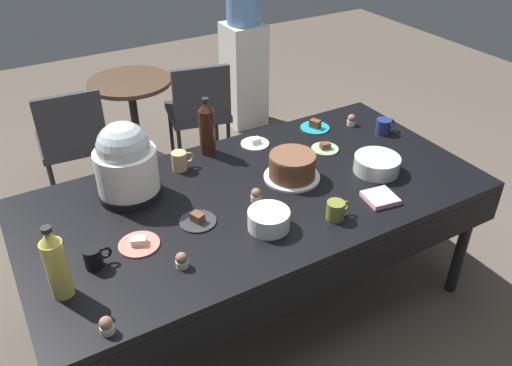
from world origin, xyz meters
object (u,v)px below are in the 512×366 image
dessert_plate_charcoal (198,220)px  soda_bottle_ginger_ale (56,264)px  coffee_mug_black (94,257)px  frosted_layer_cake (292,167)px  soda_bottle_cola (207,128)px  coffee_mug_tan (180,161)px  dessert_plate_coral (139,243)px  slow_cooker (126,163)px  maroon_chair_right (199,108)px  cupcake_lemon (182,260)px  cupcake_vanilla (106,325)px  coffee_mug_navy (384,126)px  ceramic_snack_bowl (269,219)px  round_cafe_table (133,108)px  dessert_plate_teal (315,126)px  dessert_plate_white (255,143)px  maroon_chair_left (72,138)px  dessert_plate_sage (325,148)px  water_cooler (244,60)px  cupcake_berry (352,120)px  glass_salad_bowl (377,164)px  potluck_table (256,202)px  cupcake_cocoa (256,195)px  coffee_mug_olive (336,210)px

dessert_plate_charcoal → soda_bottle_ginger_ale: 0.64m
coffee_mug_black → frosted_layer_cake: bearing=8.2°
soda_bottle_cola → coffee_mug_tan: soda_bottle_cola is taller
dessert_plate_coral → slow_cooker: bearing=76.4°
dessert_plate_coral → maroon_chair_right: bearing=58.1°
cupcake_lemon → cupcake_vanilla: bearing=-153.6°
coffee_mug_tan → coffee_mug_navy: size_ratio=0.97×
ceramic_snack_bowl → soda_bottle_ginger_ale: (-0.86, 0.04, 0.10)m
round_cafe_table → dessert_plate_teal: bearing=-63.0°
dessert_plate_white → maroon_chair_right: bearing=82.0°
ceramic_snack_bowl → maroon_chair_left: 1.86m
ceramic_snack_bowl → dessert_plate_sage: bearing=34.7°
round_cafe_table → water_cooler: size_ratio=0.58×
dessert_plate_teal → maroon_chair_right: bearing=102.4°
cupcake_berry → coffee_mug_black: coffee_mug_black is taller
cupcake_berry → soda_bottle_ginger_ale: (-1.80, -0.55, 0.11)m
coffee_mug_navy → coffee_mug_black: bearing=-170.7°
cupcake_vanilla → soda_bottle_ginger_ale: 0.30m
glass_salad_bowl → cupcake_lemon: glass_salad_bowl is taller
potluck_table → coffee_mug_black: 0.83m
slow_cooker → coffee_mug_black: size_ratio=3.37×
dessert_plate_charcoal → dessert_plate_coral: dessert_plate_charcoal is taller
cupcake_berry → cupcake_lemon: same height
cupcake_cocoa → coffee_mug_olive: coffee_mug_olive is taller
dessert_plate_sage → slow_cooker: bearing=174.0°
coffee_mug_navy → cupcake_vanilla: bearing=-160.6°
dessert_plate_sage → round_cafe_table: dessert_plate_sage is taller
cupcake_cocoa → coffee_mug_navy: coffee_mug_navy is taller
dessert_plate_teal → dessert_plate_charcoal: dessert_plate_teal is taller
dessert_plate_coral → coffee_mug_tan: (0.39, 0.47, 0.04)m
dessert_plate_coral → frosted_layer_cake: bearing=7.8°
glass_salad_bowl → round_cafe_table: size_ratio=0.32×
cupcake_berry → coffee_mug_black: (-1.65, -0.46, 0.01)m
ceramic_snack_bowl → round_cafe_table: ceramic_snack_bowl is taller
glass_salad_bowl → round_cafe_table: glass_salad_bowl is taller
glass_salad_bowl → soda_bottle_ginger_ale: size_ratio=0.75×
maroon_chair_left → slow_cooker: bearing=-88.7°
dessert_plate_sage → water_cooler: size_ratio=0.12×
slow_cooker → dessert_plate_coral: bearing=-103.6°
maroon_chair_left → coffee_mug_olive: bearing=-67.9°
cupcake_cocoa → soda_bottle_ginger_ale: size_ratio=0.22×
coffee_mug_navy → maroon_chair_right: maroon_chair_right is taller
cupcake_cocoa → soda_bottle_cola: size_ratio=0.21×
glass_salad_bowl → maroon_chair_left: size_ratio=0.27×
dessert_plate_sage → soda_bottle_cola: 0.65m
dessert_plate_charcoal → coffee_mug_black: bearing=-173.4°
slow_cooker → ceramic_snack_bowl: (0.44, -0.54, -0.13)m
glass_salad_bowl → coffee_mug_black: bearing=179.4°
frosted_layer_cake → cupcake_cocoa: bearing=-162.1°
cupcake_lemon → coffee_mug_olive: 0.72m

